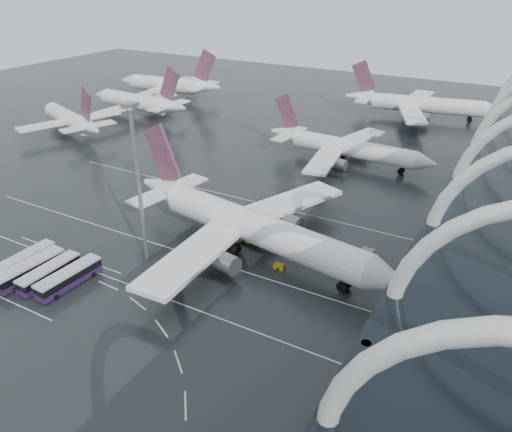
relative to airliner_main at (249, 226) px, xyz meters
The scene contains 21 objects.
ground 21.14m from the airliner_main, 108.94° to the right, with size 420.00×420.00×0.00m, color black.
lane_marking_near 22.98m from the airliner_main, 107.27° to the right, with size 120.00×0.25×0.01m, color beige.
lane_marking_mid 11.29m from the airliner_main, 132.19° to the right, with size 120.00×0.25×0.01m, color beige.
lane_marking_far 22.41m from the airliner_main, 107.75° to the left, with size 120.00×0.25×0.01m, color beige.
bus_bay_line_north 36.62m from the airliner_main, 147.77° to the right, with size 28.00×0.25×0.01m, color beige.
airliner_main is the anchor object (origin of this frame).
airliner_gate_b 57.32m from the airliner_main, 91.37° to the left, with size 51.17×45.98×17.77m.
airliner_gate_c 116.12m from the airliner_main, 87.23° to the left, with size 56.44×51.44×20.13m.
jet_remote_west 98.94m from the airliner_main, 157.79° to the left, with size 42.76×34.81×19.05m.
jet_remote_mid 108.87m from the airliner_main, 142.64° to the left, with size 46.71×37.63×20.35m.
jet_remote_far 133.78m from the airliner_main, 134.85° to the left, with size 49.58×39.98×21.57m.
bus_row_near_a 43.17m from the airliner_main, 141.84° to the right, with size 3.00×12.15×2.99m.
bus_row_near_b 41.56m from the airliner_main, 136.58° to the right, with size 3.69×13.53×3.30m.
bus_row_near_c 38.14m from the airliner_main, 133.64° to the right, with size 3.03×12.44×3.06m.
bus_row_near_d 34.73m from the airliner_main, 129.19° to the right, with size 3.49×13.03×3.18m.
floodlight_mast 24.70m from the airliner_main, 140.88° to the right, with size 2.38×2.38×31.03m.
gse_cart_belly_a 10.39m from the airliner_main, 20.45° to the right, with size 2.03×1.20×1.11m, color gold.
gse_cart_belly_b 24.32m from the airliner_main, 24.87° to the left, with size 2.48×1.46×1.35m, color slate.
gse_cart_belly_c 6.18m from the airliner_main, 131.41° to the left, with size 2.52×1.49×1.38m, color gold.
gse_cart_belly_d 21.36m from the airliner_main, 11.39° to the left, with size 2.30×1.36×1.26m, color slate.
gse_cart_belly_e 14.48m from the airliner_main, 68.46° to the left, with size 2.52×1.49×1.37m, color gold.
Camera 1 is at (51.00, -55.98, 51.95)m, focal length 35.00 mm.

